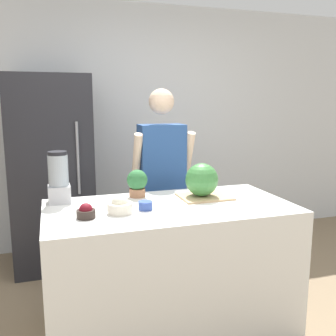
{
  "coord_description": "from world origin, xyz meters",
  "views": [
    {
      "loc": [
        -0.75,
        -1.9,
        1.58
      ],
      "look_at": [
        0.0,
        0.46,
        1.13
      ],
      "focal_mm": 40.0,
      "sensor_mm": 36.0,
      "label": 1
    }
  ],
  "objects_px": {
    "bowl_small_blue": "(145,206)",
    "refrigerator": "(52,172)",
    "watermelon": "(202,180)",
    "bowl_cream": "(120,206)",
    "bowl_cherries": "(86,212)",
    "blender": "(59,179)",
    "person": "(162,182)",
    "potted_plant": "(137,182)"
  },
  "relations": [
    {
      "from": "bowl_cherries",
      "to": "bowl_cream",
      "type": "distance_m",
      "value": 0.22
    },
    {
      "from": "watermelon",
      "to": "bowl_cream",
      "type": "bearing_deg",
      "value": -162.86
    },
    {
      "from": "watermelon",
      "to": "blender",
      "type": "relative_size",
      "value": 0.67
    },
    {
      "from": "person",
      "to": "bowl_cherries",
      "type": "xyz_separation_m",
      "value": [
        -0.74,
        -0.88,
        0.05
      ]
    },
    {
      "from": "person",
      "to": "bowl_cream",
      "type": "xyz_separation_m",
      "value": [
        -0.52,
        -0.84,
        0.06
      ]
    },
    {
      "from": "watermelon",
      "to": "bowl_cherries",
      "type": "relative_size",
      "value": 2.1
    },
    {
      "from": "refrigerator",
      "to": "bowl_cherries",
      "type": "distance_m",
      "value": 1.47
    },
    {
      "from": "bowl_small_blue",
      "to": "watermelon",
      "type": "bearing_deg",
      "value": 20.58
    },
    {
      "from": "person",
      "to": "bowl_cherries",
      "type": "height_order",
      "value": "person"
    },
    {
      "from": "bowl_small_blue",
      "to": "potted_plant",
      "type": "bearing_deg",
      "value": 85.83
    },
    {
      "from": "person",
      "to": "bowl_cream",
      "type": "distance_m",
      "value": 0.99
    },
    {
      "from": "refrigerator",
      "to": "bowl_cream",
      "type": "relative_size",
      "value": 11.31
    },
    {
      "from": "bowl_cherries",
      "to": "blender",
      "type": "height_order",
      "value": "blender"
    },
    {
      "from": "potted_plant",
      "to": "person",
      "type": "bearing_deg",
      "value": 55.14
    },
    {
      "from": "potted_plant",
      "to": "bowl_cream",
      "type": "bearing_deg",
      "value": -118.25
    },
    {
      "from": "watermelon",
      "to": "bowl_cherries",
      "type": "distance_m",
      "value": 0.89
    },
    {
      "from": "person",
      "to": "bowl_small_blue",
      "type": "distance_m",
      "value": 0.89
    },
    {
      "from": "refrigerator",
      "to": "watermelon",
      "type": "bearing_deg",
      "value": -49.79
    },
    {
      "from": "bowl_small_blue",
      "to": "potted_plant",
      "type": "height_order",
      "value": "potted_plant"
    },
    {
      "from": "watermelon",
      "to": "bowl_cream",
      "type": "xyz_separation_m",
      "value": [
        -0.64,
        -0.2,
        -0.09
      ]
    },
    {
      "from": "refrigerator",
      "to": "potted_plant",
      "type": "bearing_deg",
      "value": -60.65
    },
    {
      "from": "bowl_cream",
      "to": "bowl_small_blue",
      "type": "height_order",
      "value": "bowl_cream"
    },
    {
      "from": "person",
      "to": "bowl_small_blue",
      "type": "bearing_deg",
      "value": -113.43
    },
    {
      "from": "refrigerator",
      "to": "bowl_cream",
      "type": "height_order",
      "value": "refrigerator"
    },
    {
      "from": "refrigerator",
      "to": "bowl_cherries",
      "type": "relative_size",
      "value": 15.93
    },
    {
      "from": "bowl_cream",
      "to": "potted_plant",
      "type": "xyz_separation_m",
      "value": [
        0.2,
        0.37,
        0.06
      ]
    },
    {
      "from": "watermelon",
      "to": "refrigerator",
      "type": "bearing_deg",
      "value": 130.21
    },
    {
      "from": "bowl_small_blue",
      "to": "blender",
      "type": "xyz_separation_m",
      "value": [
        -0.53,
        0.35,
        0.14
      ]
    },
    {
      "from": "watermelon",
      "to": "blender",
      "type": "distance_m",
      "value": 1.01
    },
    {
      "from": "potted_plant",
      "to": "bowl_cherries",
      "type": "bearing_deg",
      "value": -135.33
    },
    {
      "from": "blender",
      "to": "bowl_cream",
      "type": "bearing_deg",
      "value": -46.41
    },
    {
      "from": "bowl_cherries",
      "to": "potted_plant",
      "type": "height_order",
      "value": "potted_plant"
    },
    {
      "from": "bowl_cream",
      "to": "blender",
      "type": "xyz_separation_m",
      "value": [
        -0.35,
        0.37,
        0.12
      ]
    },
    {
      "from": "person",
      "to": "blender",
      "type": "relative_size",
      "value": 4.69
    },
    {
      "from": "person",
      "to": "bowl_small_blue",
      "type": "xyz_separation_m",
      "value": [
        -0.35,
        -0.81,
        0.04
      ]
    },
    {
      "from": "refrigerator",
      "to": "bowl_cherries",
      "type": "xyz_separation_m",
      "value": [
        0.18,
        -1.45,
        0.01
      ]
    },
    {
      "from": "person",
      "to": "refrigerator",
      "type": "bearing_deg",
      "value": 147.75
    },
    {
      "from": "refrigerator",
      "to": "blender",
      "type": "xyz_separation_m",
      "value": [
        0.04,
        -1.04,
        0.15
      ]
    },
    {
      "from": "bowl_small_blue",
      "to": "refrigerator",
      "type": "bearing_deg",
      "value": 112.08
    },
    {
      "from": "bowl_cherries",
      "to": "potted_plant",
      "type": "relative_size",
      "value": 0.56
    },
    {
      "from": "watermelon",
      "to": "potted_plant",
      "type": "xyz_separation_m",
      "value": [
        -0.44,
        0.17,
        -0.03
      ]
    },
    {
      "from": "person",
      "to": "bowl_cream",
      "type": "relative_size",
      "value": 10.49
    }
  ]
}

